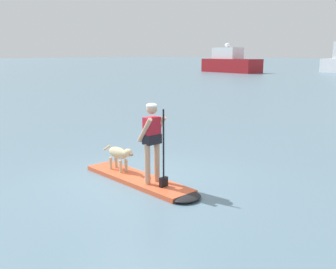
{
  "coord_description": "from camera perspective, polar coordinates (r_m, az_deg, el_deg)",
  "views": [
    {
      "loc": [
        5.99,
        -5.47,
        2.77
      ],
      "look_at": [
        0.0,
        1.0,
        0.9
      ],
      "focal_mm": 41.14,
      "sensor_mm": 36.0,
      "label": 1
    }
  ],
  "objects": [
    {
      "name": "ground_plane",
      "position": [
        8.58,
        -4.58,
        -6.91
      ],
      "size": [
        400.0,
        400.0,
        0.0
      ],
      "primitive_type": "plane",
      "color": "slate"
    },
    {
      "name": "paddleboard",
      "position": [
        8.4,
        -3.61,
        -6.96
      ],
      "size": [
        3.28,
        0.9,
        0.1
      ],
      "color": "#E55933",
      "rests_on": "ground_plane"
    },
    {
      "name": "person_paddler",
      "position": [
        7.9,
        -2.31,
        -0.41
      ],
      "size": [
        0.62,
        0.5,
        1.68
      ],
      "color": "tan",
      "rests_on": "paddleboard"
    },
    {
      "name": "dog",
      "position": [
        8.93,
        -7.23,
        -2.88
      ],
      "size": [
        1.12,
        0.26,
        0.58
      ],
      "color": "#CCB78C",
      "rests_on": "paddleboard"
    },
    {
      "name": "moored_boat_far_port",
      "position": [
        57.73,
        9.21,
        10.45
      ],
      "size": [
        9.41,
        4.49,
        4.2
      ],
      "color": "maroon",
      "rests_on": "ground_plane"
    }
  ]
}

